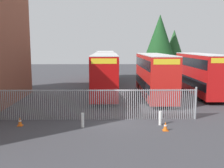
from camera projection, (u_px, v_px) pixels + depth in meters
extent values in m
plane|color=#3D3D42|center=(111.00, 98.00, 26.87)|extent=(100.00, 100.00, 0.00)
cylinder|color=gray|center=(0.00, 105.00, 18.67)|extent=(0.06, 0.06, 2.20)
cylinder|color=gray|center=(2.00, 105.00, 18.67)|extent=(0.06, 0.06, 2.20)
cylinder|color=gray|center=(4.00, 105.00, 18.67)|extent=(0.06, 0.06, 2.20)
cylinder|color=gray|center=(6.00, 105.00, 18.68)|extent=(0.06, 0.06, 2.20)
cylinder|color=gray|center=(8.00, 105.00, 18.68)|extent=(0.06, 0.06, 2.20)
cylinder|color=gray|center=(10.00, 105.00, 18.68)|extent=(0.06, 0.06, 2.20)
cylinder|color=gray|center=(12.00, 105.00, 18.68)|extent=(0.06, 0.06, 2.20)
cylinder|color=gray|center=(14.00, 105.00, 18.69)|extent=(0.06, 0.06, 2.20)
cylinder|color=gray|center=(16.00, 105.00, 18.69)|extent=(0.06, 0.06, 2.20)
cylinder|color=gray|center=(18.00, 105.00, 18.69)|extent=(0.06, 0.06, 2.20)
cylinder|color=gray|center=(20.00, 105.00, 18.69)|extent=(0.06, 0.06, 2.20)
cylinder|color=gray|center=(22.00, 105.00, 18.70)|extent=(0.06, 0.06, 2.20)
cylinder|color=gray|center=(24.00, 105.00, 18.70)|extent=(0.06, 0.06, 2.20)
cylinder|color=gray|center=(26.00, 105.00, 18.70)|extent=(0.06, 0.06, 2.20)
cylinder|color=gray|center=(28.00, 105.00, 18.70)|extent=(0.06, 0.06, 2.20)
cylinder|color=gray|center=(30.00, 105.00, 18.70)|extent=(0.06, 0.06, 2.20)
cylinder|color=gray|center=(32.00, 105.00, 18.71)|extent=(0.06, 0.06, 2.20)
cylinder|color=gray|center=(34.00, 105.00, 18.71)|extent=(0.06, 0.06, 2.20)
cylinder|color=gray|center=(36.00, 105.00, 18.71)|extent=(0.06, 0.06, 2.20)
cylinder|color=gray|center=(38.00, 105.00, 18.71)|extent=(0.06, 0.06, 2.20)
cylinder|color=gray|center=(40.00, 105.00, 18.72)|extent=(0.06, 0.06, 2.20)
cylinder|color=gray|center=(42.00, 105.00, 18.72)|extent=(0.06, 0.06, 2.20)
cylinder|color=gray|center=(44.00, 105.00, 18.72)|extent=(0.06, 0.06, 2.20)
cylinder|color=gray|center=(46.00, 105.00, 18.72)|extent=(0.06, 0.06, 2.20)
cylinder|color=gray|center=(47.00, 105.00, 18.72)|extent=(0.06, 0.06, 2.20)
cylinder|color=gray|center=(49.00, 105.00, 18.73)|extent=(0.06, 0.06, 2.20)
cylinder|color=gray|center=(51.00, 105.00, 18.73)|extent=(0.06, 0.06, 2.20)
cylinder|color=gray|center=(53.00, 105.00, 18.73)|extent=(0.06, 0.06, 2.20)
cylinder|color=gray|center=(55.00, 105.00, 18.73)|extent=(0.06, 0.06, 2.20)
cylinder|color=gray|center=(57.00, 105.00, 18.74)|extent=(0.06, 0.06, 2.20)
cylinder|color=gray|center=(59.00, 105.00, 18.74)|extent=(0.06, 0.06, 2.20)
cylinder|color=gray|center=(61.00, 105.00, 18.74)|extent=(0.06, 0.06, 2.20)
cylinder|color=gray|center=(63.00, 105.00, 18.74)|extent=(0.06, 0.06, 2.20)
cylinder|color=gray|center=(65.00, 105.00, 18.74)|extent=(0.06, 0.06, 2.20)
cylinder|color=gray|center=(67.00, 105.00, 18.75)|extent=(0.06, 0.06, 2.20)
cylinder|color=gray|center=(69.00, 105.00, 18.75)|extent=(0.06, 0.06, 2.20)
cylinder|color=gray|center=(71.00, 105.00, 18.75)|extent=(0.06, 0.06, 2.20)
cylinder|color=gray|center=(73.00, 105.00, 18.75)|extent=(0.06, 0.06, 2.20)
cylinder|color=gray|center=(75.00, 105.00, 18.76)|extent=(0.06, 0.06, 2.20)
cylinder|color=gray|center=(77.00, 105.00, 18.76)|extent=(0.06, 0.06, 2.20)
cylinder|color=gray|center=(79.00, 105.00, 18.76)|extent=(0.06, 0.06, 2.20)
cylinder|color=gray|center=(81.00, 105.00, 18.76)|extent=(0.06, 0.06, 2.20)
cylinder|color=gray|center=(83.00, 105.00, 18.76)|extent=(0.06, 0.06, 2.20)
cylinder|color=gray|center=(85.00, 105.00, 18.77)|extent=(0.06, 0.06, 2.20)
cylinder|color=gray|center=(87.00, 105.00, 18.77)|extent=(0.06, 0.06, 2.20)
cylinder|color=gray|center=(89.00, 105.00, 18.77)|extent=(0.06, 0.06, 2.20)
cylinder|color=gray|center=(91.00, 105.00, 18.77)|extent=(0.06, 0.06, 2.20)
cylinder|color=gray|center=(93.00, 105.00, 18.78)|extent=(0.06, 0.06, 2.20)
cylinder|color=gray|center=(95.00, 105.00, 18.78)|extent=(0.06, 0.06, 2.20)
cylinder|color=gray|center=(97.00, 105.00, 18.78)|extent=(0.06, 0.06, 2.20)
cylinder|color=gray|center=(98.00, 105.00, 18.78)|extent=(0.06, 0.06, 2.20)
cylinder|color=gray|center=(100.00, 105.00, 18.79)|extent=(0.06, 0.06, 2.20)
cylinder|color=gray|center=(102.00, 105.00, 18.79)|extent=(0.06, 0.06, 2.20)
cylinder|color=gray|center=(104.00, 105.00, 18.79)|extent=(0.06, 0.06, 2.20)
cylinder|color=gray|center=(106.00, 104.00, 18.79)|extent=(0.06, 0.06, 2.20)
cylinder|color=gray|center=(108.00, 104.00, 18.79)|extent=(0.06, 0.06, 2.20)
cylinder|color=gray|center=(110.00, 104.00, 18.80)|extent=(0.06, 0.06, 2.20)
cylinder|color=gray|center=(112.00, 104.00, 18.80)|extent=(0.06, 0.06, 2.20)
cylinder|color=gray|center=(114.00, 104.00, 18.80)|extent=(0.06, 0.06, 2.20)
cylinder|color=gray|center=(116.00, 104.00, 18.80)|extent=(0.06, 0.06, 2.20)
cylinder|color=gray|center=(118.00, 104.00, 18.81)|extent=(0.06, 0.06, 2.20)
cylinder|color=gray|center=(120.00, 104.00, 18.81)|extent=(0.06, 0.06, 2.20)
cylinder|color=gray|center=(122.00, 104.00, 18.81)|extent=(0.06, 0.06, 2.20)
cylinder|color=gray|center=(124.00, 104.00, 18.81)|extent=(0.06, 0.06, 2.20)
cylinder|color=gray|center=(126.00, 104.00, 18.81)|extent=(0.06, 0.06, 2.20)
cylinder|color=gray|center=(128.00, 104.00, 18.82)|extent=(0.06, 0.06, 2.20)
cylinder|color=gray|center=(130.00, 104.00, 18.82)|extent=(0.06, 0.06, 2.20)
cylinder|color=gray|center=(132.00, 104.00, 18.82)|extent=(0.06, 0.06, 2.20)
cylinder|color=gray|center=(134.00, 104.00, 18.82)|extent=(0.06, 0.06, 2.20)
cylinder|color=gray|center=(136.00, 104.00, 18.83)|extent=(0.06, 0.06, 2.20)
cylinder|color=gray|center=(137.00, 104.00, 18.83)|extent=(0.06, 0.06, 2.20)
cylinder|color=gray|center=(139.00, 104.00, 18.83)|extent=(0.06, 0.06, 2.20)
cylinder|color=gray|center=(141.00, 104.00, 18.83)|extent=(0.06, 0.06, 2.20)
cylinder|color=gray|center=(143.00, 104.00, 18.83)|extent=(0.06, 0.06, 2.20)
cylinder|color=gray|center=(145.00, 104.00, 18.84)|extent=(0.06, 0.06, 2.20)
cylinder|color=gray|center=(147.00, 104.00, 18.84)|extent=(0.06, 0.06, 2.20)
cylinder|color=gray|center=(149.00, 104.00, 18.84)|extent=(0.06, 0.06, 2.20)
cylinder|color=gray|center=(151.00, 104.00, 18.84)|extent=(0.06, 0.06, 2.20)
cylinder|color=gray|center=(153.00, 104.00, 18.85)|extent=(0.06, 0.06, 2.20)
cylinder|color=gray|center=(155.00, 104.00, 18.85)|extent=(0.06, 0.06, 2.20)
cylinder|color=gray|center=(157.00, 104.00, 18.85)|extent=(0.06, 0.06, 2.20)
cylinder|color=gray|center=(159.00, 104.00, 18.85)|extent=(0.06, 0.06, 2.20)
cylinder|color=gray|center=(161.00, 104.00, 18.86)|extent=(0.06, 0.06, 2.20)
cylinder|color=gray|center=(163.00, 104.00, 18.86)|extent=(0.06, 0.06, 2.20)
cylinder|color=gray|center=(165.00, 104.00, 18.86)|extent=(0.06, 0.06, 2.20)
cylinder|color=gray|center=(167.00, 104.00, 18.86)|extent=(0.06, 0.06, 2.20)
cylinder|color=gray|center=(169.00, 104.00, 18.86)|extent=(0.06, 0.06, 2.20)
cylinder|color=gray|center=(170.00, 104.00, 18.87)|extent=(0.06, 0.06, 2.20)
cylinder|color=gray|center=(172.00, 104.00, 18.87)|extent=(0.06, 0.06, 2.20)
cylinder|color=gray|center=(174.00, 104.00, 18.87)|extent=(0.06, 0.06, 2.20)
cylinder|color=gray|center=(176.00, 104.00, 18.87)|extent=(0.06, 0.06, 2.20)
cylinder|color=gray|center=(178.00, 104.00, 18.88)|extent=(0.06, 0.06, 2.20)
cylinder|color=gray|center=(180.00, 104.00, 18.88)|extent=(0.06, 0.06, 2.20)
cylinder|color=gray|center=(182.00, 104.00, 18.88)|extent=(0.06, 0.06, 2.20)
cylinder|color=gray|center=(184.00, 104.00, 18.88)|extent=(0.06, 0.06, 2.20)
cylinder|color=gray|center=(186.00, 104.00, 18.88)|extent=(0.06, 0.06, 2.20)
cylinder|color=gray|center=(188.00, 104.00, 18.89)|extent=(0.06, 0.06, 2.20)
cylinder|color=gray|center=(190.00, 104.00, 18.89)|extent=(0.06, 0.06, 2.20)
cylinder|color=gray|center=(192.00, 104.00, 18.89)|extent=(0.06, 0.06, 2.20)
cylinder|color=gray|center=(194.00, 104.00, 18.89)|extent=(0.06, 0.06, 2.20)
cylinder|color=gray|center=(196.00, 104.00, 18.90)|extent=(0.06, 0.06, 2.20)
cylinder|color=gray|center=(95.00, 90.00, 18.63)|extent=(14.38, 0.07, 0.07)
cylinder|color=gray|center=(196.00, 103.00, 18.88)|extent=(0.14, 0.14, 2.35)
cube|color=#B70C0C|center=(105.00, 74.00, 27.34)|extent=(2.50, 10.80, 4.00)
cube|color=black|center=(105.00, 82.00, 27.45)|extent=(2.54, 10.37, 0.90)
cube|color=black|center=(105.00, 62.00, 27.16)|extent=(2.54, 10.37, 0.90)
cube|color=yellow|center=(104.00, 61.00, 21.81)|extent=(2.12, 0.12, 0.44)
cube|color=silver|center=(105.00, 54.00, 27.04)|extent=(2.50, 10.80, 0.08)
cylinder|color=black|center=(93.00, 98.00, 24.27)|extent=(0.30, 1.04, 1.04)
cylinder|color=black|center=(116.00, 98.00, 24.30)|extent=(0.30, 1.04, 1.04)
cylinder|color=black|center=(96.00, 87.00, 30.52)|extent=(0.30, 1.04, 1.04)
cylinder|color=black|center=(115.00, 87.00, 30.56)|extent=(0.30, 1.04, 1.04)
cube|color=red|center=(200.00, 73.00, 28.16)|extent=(2.50, 10.80, 4.00)
cube|color=black|center=(200.00, 81.00, 28.28)|extent=(2.54, 10.37, 0.90)
cube|color=black|center=(201.00, 62.00, 27.99)|extent=(2.54, 10.37, 0.90)
cube|color=yellow|center=(223.00, 61.00, 22.63)|extent=(2.12, 0.12, 0.44)
cube|color=silver|center=(201.00, 54.00, 27.87)|extent=(2.50, 10.80, 0.08)
cylinder|color=black|center=(200.00, 96.00, 25.09)|extent=(0.30, 1.04, 1.04)
cylinder|color=black|center=(223.00, 96.00, 25.13)|extent=(0.30, 1.04, 1.04)
cylinder|color=black|center=(182.00, 86.00, 31.34)|extent=(0.30, 1.04, 1.04)
cylinder|color=black|center=(200.00, 86.00, 31.38)|extent=(0.30, 1.04, 1.04)
cube|color=red|center=(154.00, 75.00, 26.47)|extent=(2.50, 10.80, 4.00)
cube|color=black|center=(154.00, 83.00, 26.59)|extent=(2.54, 10.37, 0.90)
cube|color=black|center=(155.00, 63.00, 26.30)|extent=(2.54, 10.37, 0.90)
cube|color=yellow|center=(167.00, 62.00, 20.94)|extent=(2.12, 0.12, 0.44)
cube|color=silver|center=(155.00, 55.00, 26.18)|extent=(2.50, 10.80, 0.08)
cylinder|color=black|center=(148.00, 100.00, 23.40)|extent=(0.30, 1.04, 1.04)
cylinder|color=black|center=(173.00, 99.00, 23.44)|extent=(0.30, 1.04, 1.04)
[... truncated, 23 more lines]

